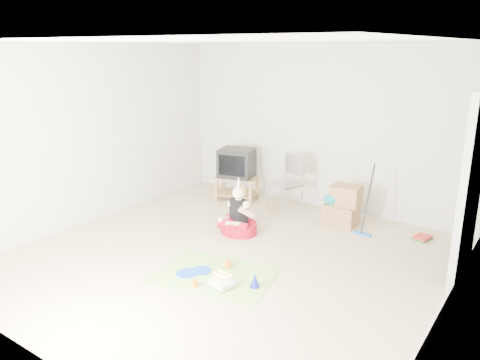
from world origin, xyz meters
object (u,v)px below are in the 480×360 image
Objects in this scene: tv_stand at (237,186)px; crt_tv at (237,163)px; cardboard_boxes at (342,206)px; seated_woman at (239,221)px; birthday_cake at (222,283)px; folding_chair at (286,184)px.

crt_tv is at bearing 135.00° from tv_stand.
seated_woman reaches higher than cardboard_boxes.
birthday_cake is (1.62, -2.56, -0.62)m from crt_tv.
birthday_cake is at bearing -57.61° from tv_stand.
seated_woman is at bearing -94.80° from folding_chair.
tv_stand is 2.59× the size of birthday_cake.
cardboard_boxes reaches higher than birthday_cake.
crt_tv is at bearing 177.98° from folding_chair.
seated_woman is 1.57m from birthday_cake.
seated_woman is at bearing -133.13° from cardboard_boxes.
cardboard_boxes is at bearing -1.31° from tv_stand.
folding_chair is 1.15× the size of seated_woman.
cardboard_boxes is (1.94, -0.04, 0.04)m from tv_stand.
birthday_cake is at bearing -97.25° from cardboard_boxes.
tv_stand is at bearing -59.84° from crt_tv.
folding_chair reaches higher than cardboard_boxes.
tv_stand is 1.36× the size of crt_tv.
birthday_cake is at bearing -61.54° from seated_woman.
folding_chair reaches higher than crt_tv.
seated_woman is at bearing -68.26° from crt_tv.
crt_tv reaches higher than seated_woman.
crt_tv is 0.99m from folding_chair.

